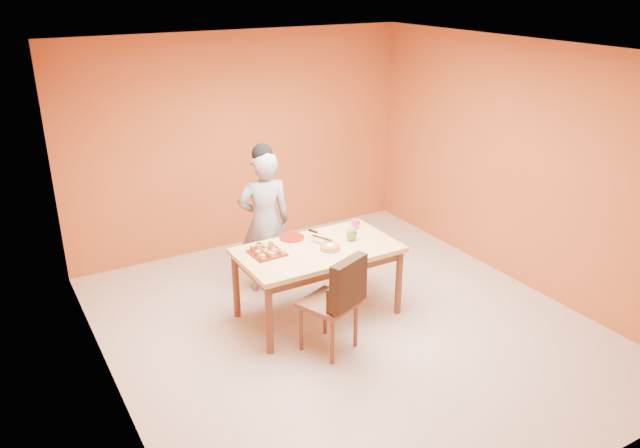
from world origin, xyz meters
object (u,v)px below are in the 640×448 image
person (265,222)px  magenta_glass (355,224)px  dining_chair (330,301)px  pastry_platter (267,253)px  dining_table (318,257)px  sponge_cake (330,247)px  egg_ornament (352,234)px  red_dinner_plate (292,237)px  checker_tin (355,223)px

person → magenta_glass: size_ratio=15.18×
dining_chair → pastry_platter: size_ratio=3.19×
dining_table → sponge_cake: (0.07, -0.12, 0.13)m
pastry_platter → dining_table: bearing=-14.6°
dining_table → egg_ornament: egg_ornament is taller
sponge_cake → egg_ornament: bearing=18.8°
dining_table → dining_chair: (-0.23, -0.62, -0.15)m
pastry_platter → sponge_cake: 0.62m
pastry_platter → person: bearing=66.4°
dining_table → red_dinner_plate: bearing=107.4°
egg_ornament → checker_tin: egg_ornament is taller
sponge_cake → checker_tin: sponge_cake is taller
egg_ornament → dining_chair: bearing=-159.1°
pastry_platter → sponge_cake: (0.57, -0.25, 0.03)m
dining_chair → sponge_cake: bearing=37.4°
egg_ornament → magenta_glass: (0.20, 0.25, -0.02)m
dining_chair → magenta_glass: 1.22m
magenta_glass → checker_tin: 0.14m
dining_chair → pastry_platter: dining_chair is taller
dining_table → sponge_cake: 0.19m
dining_chair → magenta_glass: bearing=24.4°
dining_chair → person: person is taller
dining_chair → dining_table: bearing=48.3°
sponge_cake → egg_ornament: size_ratio=1.44×
dining_chair → magenta_glass: dining_chair is taller
dining_chair → egg_ornament: bearing=22.7°
dining_table → dining_chair: size_ratio=1.62×
sponge_cake → checker_tin: (0.61, 0.47, -0.02)m
pastry_platter → magenta_glass: magenta_glass is taller
egg_ornament → magenta_glass: size_ratio=1.39×
dining_chair → sponge_cake: dining_chair is taller
sponge_cake → egg_ornament: (0.32, 0.11, 0.04)m
person → egg_ornament: person is taller
magenta_glass → egg_ornament: bearing=-129.3°
dining_table → pastry_platter: (-0.50, 0.13, 0.10)m
person → dining_chair: bearing=101.4°
dining_chair → pastry_platter: bearing=88.5°
egg_ornament → magenta_glass: bearing=27.3°
red_dinner_plate → magenta_glass: magenta_glass is taller
dining_chair → pastry_platter: 0.83m
red_dinner_plate → magenta_glass: bearing=-9.0°
sponge_cake → pastry_platter: bearing=156.6°
red_dinner_plate → sponge_cake: size_ratio=1.22×
egg_ornament → checker_tin: bearing=28.3°
red_dinner_plate → egg_ornament: (0.51, -0.36, 0.07)m
dining_table → sponge_cake: sponge_cake is taller
magenta_glass → dining_table: bearing=-158.3°
person → pastry_platter: bearing=78.7°
egg_ornament → magenta_glass: 0.32m
dining_table → checker_tin: bearing=27.2°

